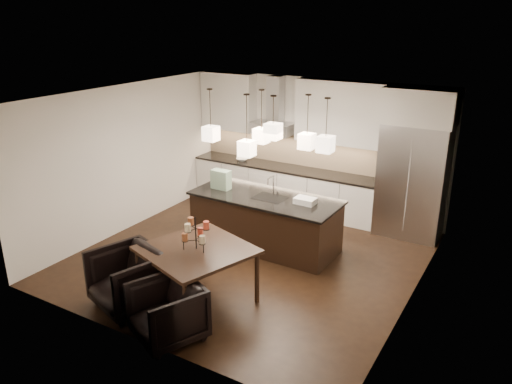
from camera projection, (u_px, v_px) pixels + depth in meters
The scene contains 37 objects.
floor at pixel (250, 258), 8.72m from camera, with size 5.50×5.50×0.02m, color black.
ceiling at pixel (250, 96), 7.77m from camera, with size 5.50×5.50×0.02m, color white.
wall_back at pixel (318, 145), 10.49m from camera, with size 5.50×0.02×2.80m, color silver.
wall_front at pixel (132, 244), 6.01m from camera, with size 5.50×0.02×2.80m, color silver.
wall_left at pixel (127, 158), 9.56m from camera, with size 0.02×5.50×2.80m, color silver.
wall_right at pixel (420, 213), 6.93m from camera, with size 0.02×5.50×2.80m, color silver.
refrigerator at pixel (412, 181), 9.29m from camera, with size 1.20×0.72×2.15m, color #B7B7BA.
fridge_panel at pixel (421, 106), 8.81m from camera, with size 1.26×0.72×0.65m, color silver.
lower_cabinets at pixel (283, 188), 10.84m from camera, with size 4.21×0.62×0.88m, color silver.
countertop at pixel (284, 168), 10.69m from camera, with size 4.21×0.66×0.04m, color black.
backsplash at pixel (290, 149), 10.82m from camera, with size 4.21×0.02×0.63m, color beige.
upper_cab_left at pixel (229, 101), 11.07m from camera, with size 1.25×0.35×1.25m, color silver.
upper_cab_right at pixel (341, 113), 9.81m from camera, with size 1.86×0.35×1.25m, color silver.
hood_canopy at pixel (273, 128), 10.59m from camera, with size 0.90×0.52×0.24m, color #B7B7BA.
hood_chimney at pixel (276, 99), 10.48m from camera, with size 0.30×0.28×0.96m, color #B7B7BA.
fruit_bowl at pixel (242, 159), 11.11m from camera, with size 0.26×0.26×0.06m, color silver.
island_body at pixel (265, 222), 9.01m from camera, with size 2.60×1.04×0.92m, color black.
island_top at pixel (265, 197), 8.85m from camera, with size 2.69×1.13×0.04m, color black.
faucet at pixel (273, 185), 8.81m from camera, with size 0.10×0.25×0.40m, color silver, non-canonical shape.
tote_bag at pixel (221, 179), 9.18m from camera, with size 0.35×0.19×0.35m, color #1A562F.
food_container at pixel (305, 201), 8.49m from camera, with size 0.35×0.25×0.10m, color silver.
dining_table at pixel (198, 274), 7.30m from camera, with size 1.39×1.39×0.84m, color black, non-canonical shape.
candelabra at pixel (196, 233), 7.08m from camera, with size 0.40×0.40×0.49m, color black, non-canonical shape.
candle_a at pixel (202, 239), 6.98m from camera, with size 0.08×0.08×0.11m, color beige.
candle_b at pixel (200, 232), 7.23m from camera, with size 0.08×0.08×0.11m, color #C5402B.
candle_c at pixel (185, 237), 7.06m from camera, with size 0.08×0.08×0.11m, color brown.
candle_d at pixel (206, 225), 7.01m from camera, with size 0.08×0.08×0.11m, color #C5402B.
candle_e at pixel (191, 221), 7.15m from camera, with size 0.08×0.08×0.11m, color brown.
candle_f at pixel (188, 228), 6.92m from camera, with size 0.08×0.08×0.11m, color beige.
armchair_left at pixel (128, 279), 7.14m from camera, with size 0.93×0.95×0.87m, color black.
armchair_right at pixel (167, 312), 6.43m from camera, with size 0.83×0.85×0.78m, color black.
pendant_a at pixel (211, 134), 8.84m from camera, with size 0.24×0.24×0.26m, color #FEE2BF.
pendant_b at pixel (261, 136), 8.78m from camera, with size 0.24×0.24×0.26m, color #FEE2BF.
pendant_c at pixel (273, 131), 8.07m from camera, with size 0.24×0.24×0.26m, color #FEE2BF.
pendant_d at pixel (307, 141), 8.25m from camera, with size 0.24×0.24×0.26m, color #FEE2BF.
pendant_e at pixel (326, 144), 7.91m from camera, with size 0.24×0.24×0.26m, color #FEE2BF.
pendant_f at pixel (247, 148), 8.32m from camera, with size 0.24×0.24×0.26m, color #FEE2BF.
Camera 1 is at (4.05, -6.69, 4.02)m, focal length 35.00 mm.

